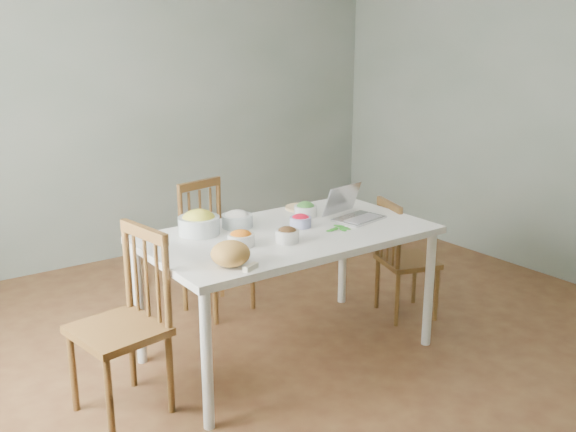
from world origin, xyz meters
TOP-DOWN VIEW (x-y plane):
  - floor at (0.00, 0.00)m, footprint 5.00×5.00m
  - wall_back at (0.00, 2.50)m, footprint 5.00×0.00m
  - wall_right at (2.50, 0.00)m, footprint 0.00×5.00m
  - dining_table at (-0.16, 0.04)m, footprint 1.78×1.00m
  - chair_far at (-0.19, 0.91)m, footprint 0.51×0.49m
  - chair_left at (-1.30, 0.02)m, footprint 0.50×0.52m
  - chair_right at (0.91, 0.03)m, footprint 0.47×0.48m
  - bread_boule at (-0.77, -0.29)m, footprint 0.24×0.24m
  - butter_stick at (-0.72, -0.40)m, footprint 0.11×0.07m
  - bowl_squash at (-0.64, 0.32)m, footprint 0.32×0.32m
  - bowl_carrot at (-0.54, -0.02)m, footprint 0.16×0.16m
  - bowl_onion at (-0.37, 0.31)m, footprint 0.21×0.21m
  - bowl_mushroom at (-0.29, -0.13)m, footprint 0.18×0.18m
  - bowl_redpep at (-0.04, 0.08)m, footprint 0.17×0.17m
  - bowl_broccoli at (0.14, 0.26)m, footprint 0.20×0.20m
  - flatbread at (0.22, 0.42)m, footprint 0.26×0.26m
  - basil_bunch at (0.11, -0.10)m, footprint 0.19×0.19m
  - laptop at (0.37, -0.02)m, footprint 0.37×0.35m

SIDE VIEW (x-z plane):
  - floor at x=0.00m, z-range 0.00..0.00m
  - dining_table at x=-0.16m, z-range 0.00..0.83m
  - chair_right at x=0.91m, z-range 0.00..0.88m
  - chair_far at x=-0.19m, z-range 0.00..0.98m
  - chair_left at x=-1.30m, z-range 0.00..1.03m
  - flatbread at x=0.22m, z-range 0.83..0.85m
  - basil_bunch at x=0.11m, z-range 0.83..0.86m
  - butter_stick at x=-0.72m, z-range 0.83..0.86m
  - bowl_redpep at x=-0.04m, z-range 0.83..0.92m
  - bowl_carrot at x=-0.54m, z-range 0.83..0.92m
  - bowl_mushroom at x=-0.29m, z-range 0.83..0.93m
  - bowl_broccoli at x=0.14m, z-range 0.83..0.93m
  - bowl_onion at x=-0.37m, z-range 0.83..0.94m
  - bread_boule at x=-0.77m, z-range 0.83..0.97m
  - bowl_squash at x=-0.64m, z-range 0.83..0.98m
  - laptop at x=0.37m, z-range 0.83..1.05m
  - wall_back at x=0.00m, z-range 0.00..2.70m
  - wall_right at x=2.50m, z-range 0.00..2.70m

